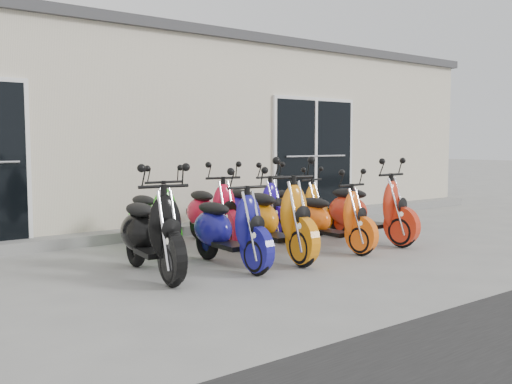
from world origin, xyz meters
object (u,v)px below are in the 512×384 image
scooter_back_green (153,208)px  scooter_front_blue (229,217)px  scooter_front_black (151,219)px  scooter_back_blue (255,200)px  scooter_front_orange_b (331,209)px  scooter_back_yellow (296,199)px  scooter_front_orange_a (275,207)px  scooter_back_red (212,202)px  scooter_front_red (369,200)px

scooter_back_green → scooter_front_blue: bearing=-75.5°
scooter_front_black → scooter_back_blue: bearing=35.1°
scooter_front_blue → scooter_front_orange_b: scooter_front_blue is taller
scooter_front_black → scooter_front_blue: size_ratio=1.05×
scooter_back_yellow → scooter_front_orange_a: bearing=-144.3°
scooter_back_red → scooter_back_yellow: (1.67, 0.08, -0.06)m
scooter_back_yellow → scooter_front_black: bearing=-163.7°
scooter_front_orange_a → scooter_front_orange_b: size_ratio=1.16×
scooter_front_black → scooter_front_orange_a: (1.67, -0.09, 0.02)m
scooter_front_blue → scooter_front_orange_b: (1.69, 0.03, -0.03)m
scooter_front_orange_b → scooter_back_red: bearing=122.9°
scooter_back_blue → scooter_back_yellow: (0.89, 0.07, -0.05)m
scooter_front_red → scooter_back_red: size_ratio=1.04×
scooter_front_black → scooter_front_orange_a: 1.67m
scooter_front_blue → scooter_back_blue: (1.45, 1.43, -0.01)m
scooter_front_orange_b → scooter_back_yellow: 1.61m
scooter_back_green → scooter_front_black: bearing=-113.3°
scooter_front_black → scooter_front_orange_b: bearing=4.2°
scooter_back_blue → scooter_front_orange_a: bearing=-119.2°
scooter_front_red → scooter_back_yellow: bearing=94.8°
scooter_front_blue → scooter_back_yellow: (2.34, 1.50, -0.06)m
scooter_front_orange_b → scooter_back_green: (-1.94, 1.40, 0.03)m
scooter_back_blue → scooter_front_orange_b: bearing=-82.0°
scooter_front_orange_b → scooter_back_blue: (-0.24, 1.40, 0.03)m
scooter_front_orange_b → scooter_back_blue: scooter_back_blue is taller
scooter_front_blue → scooter_front_red: 2.56m
scooter_front_red → scooter_back_blue: (-1.10, 1.30, -0.04)m
scooter_front_blue → scooter_back_green: scooter_front_blue is taller
scooter_front_red → scooter_back_green: bearing=151.3°
scooter_front_blue → scooter_back_red: scooter_back_red is taller
scooter_front_orange_a → scooter_back_red: scooter_front_orange_a is taller
scooter_front_black → scooter_front_orange_b: 2.63m
scooter_front_red → scooter_back_blue: 1.70m
scooter_front_black → scooter_back_green: (0.68, 1.29, -0.04)m
scooter_back_green → scooter_front_red: bearing=-20.3°
scooter_front_black → scooter_back_yellow: size_ratio=1.16×
scooter_front_blue → scooter_front_black: bearing=173.0°
scooter_back_red → scooter_front_blue: bearing=-107.7°
scooter_front_blue → scooter_back_red: 1.56m
scooter_front_orange_a → scooter_front_orange_b: 0.96m
scooter_back_blue → scooter_front_blue: bearing=-137.2°
scooter_front_orange_a → scooter_back_yellow: bearing=49.3°
scooter_back_yellow → scooter_back_green: bearing=175.2°
scooter_back_green → scooter_back_blue: same height
scooter_front_black → scooter_front_blue: (0.93, -0.14, -0.03)m
scooter_back_red → scooter_back_blue: size_ratio=1.02×
scooter_front_orange_a → scooter_back_red: bearing=100.0°
scooter_back_green → scooter_back_blue: bearing=4.5°
scooter_back_blue → scooter_back_yellow: size_ratio=1.09×
scooter_front_blue → scooter_front_orange_a: (0.73, 0.05, 0.05)m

